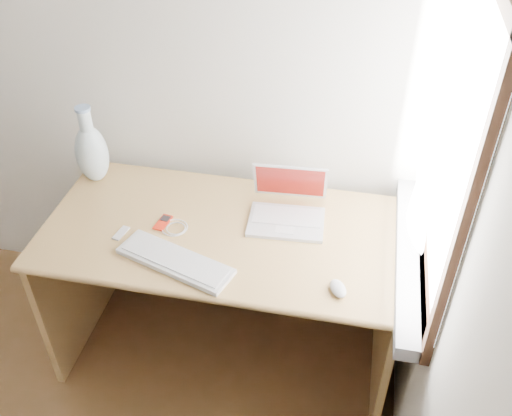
% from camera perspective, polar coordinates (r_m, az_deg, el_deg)
% --- Properties ---
extents(back_wall, '(3.50, 0.04, 2.60)m').
position_cam_1_polar(back_wall, '(2.74, -21.79, 15.02)').
color(back_wall, white).
rests_on(back_wall, floor).
extents(window, '(0.11, 0.99, 1.10)m').
position_cam_1_polar(window, '(1.96, 18.15, 5.93)').
color(window, silver).
rests_on(window, right_wall).
extents(desk, '(1.45, 0.73, 0.77)m').
position_cam_1_polar(desk, '(2.53, -2.75, -4.70)').
color(desk, tan).
rests_on(desk, floor).
extents(laptop, '(0.32, 0.27, 0.21)m').
position_cam_1_polar(laptop, '(2.35, 3.23, -0.01)').
color(laptop, silver).
rests_on(laptop, desk).
extents(external_keyboard, '(0.48, 0.28, 0.02)m').
position_cam_1_polar(external_keyboard, '(2.18, -8.09, -5.25)').
color(external_keyboard, white).
rests_on(external_keyboard, desk).
extents(mouse, '(0.09, 0.10, 0.03)m').
position_cam_1_polar(mouse, '(2.07, 8.20, -7.97)').
color(mouse, silver).
rests_on(mouse, desk).
extents(ipod, '(0.06, 0.10, 0.01)m').
position_cam_1_polar(ipod, '(2.37, -9.29, -1.44)').
color(ipod, red).
rests_on(ipod, desk).
extents(cable_coil, '(0.12, 0.12, 0.01)m').
position_cam_1_polar(cable_coil, '(2.34, -8.14, -1.95)').
color(cable_coil, white).
rests_on(cable_coil, desk).
extents(remote, '(0.05, 0.09, 0.01)m').
position_cam_1_polar(remote, '(2.35, -13.35, -2.46)').
color(remote, white).
rests_on(remote, desk).
extents(vase, '(0.14, 0.14, 0.37)m').
position_cam_1_polar(vase, '(2.61, -16.12, 5.43)').
color(vase, white).
rests_on(vase, desk).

